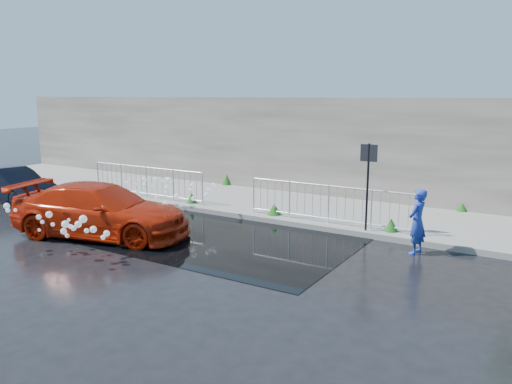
# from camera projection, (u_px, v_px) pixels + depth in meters

# --- Properties ---
(ground) EXTENTS (90.00, 90.00, 0.00)m
(ground) POSITION_uv_depth(u_px,v_px,m) (170.00, 241.00, 13.01)
(ground) COLOR black
(ground) RESTS_ON ground
(pavement) EXTENTS (30.00, 4.00, 0.15)m
(pavement) POSITION_uv_depth(u_px,v_px,m) (267.00, 203.00, 17.18)
(pavement) COLOR gray
(pavement) RESTS_ON ground
(curb) EXTENTS (30.00, 0.25, 0.16)m
(curb) POSITION_uv_depth(u_px,v_px,m) (234.00, 215.00, 15.51)
(curb) COLOR gray
(curb) RESTS_ON ground
(retaining_wall) EXTENTS (30.00, 0.60, 3.50)m
(retaining_wall) POSITION_uv_depth(u_px,v_px,m) (297.00, 145.00, 18.67)
(retaining_wall) COLOR #575149
(retaining_wall) RESTS_ON pavement
(puddle) EXTENTS (8.00, 5.00, 0.01)m
(puddle) POSITION_uv_depth(u_px,v_px,m) (208.00, 234.00, 13.59)
(puddle) COLOR black
(puddle) RESTS_ON ground
(sign_post) EXTENTS (0.45, 0.06, 2.50)m
(sign_post) POSITION_uv_depth(u_px,v_px,m) (368.00, 173.00, 13.12)
(sign_post) COLOR black
(sign_post) RESTS_ON ground
(railing_left) EXTENTS (5.05, 0.05, 1.10)m
(railing_left) POSITION_uv_depth(u_px,v_px,m) (146.00, 181.00, 17.73)
(railing_left) COLOR silver
(railing_left) RESTS_ON pavement
(railing_right) EXTENTS (5.05, 0.05, 1.10)m
(railing_right) POSITION_uv_depth(u_px,v_px,m) (329.00, 203.00, 14.13)
(railing_right) COLOR silver
(railing_right) RESTS_ON pavement
(weeds) EXTENTS (12.17, 3.93, 0.42)m
(weeds) POSITION_uv_depth(u_px,v_px,m) (248.00, 197.00, 16.98)
(weeds) COLOR #164913
(weeds) RESTS_ON pavement
(water_spray) EXTENTS (3.65, 5.55, 1.02)m
(water_spray) POSITION_uv_depth(u_px,v_px,m) (123.00, 206.00, 13.76)
(water_spray) COLOR white
(water_spray) RESTS_ON ground
(red_car) EXTENTS (5.21, 3.18, 1.41)m
(red_car) POSITION_uv_depth(u_px,v_px,m) (101.00, 210.00, 13.32)
(red_car) COLOR #AD1D06
(red_car) RESTS_ON ground
(dark_car) EXTENTS (3.67, 1.41, 1.19)m
(dark_car) POSITION_uv_depth(u_px,v_px,m) (13.00, 185.00, 17.71)
(dark_car) COLOR black
(dark_car) RESTS_ON ground
(person) EXTENTS (0.47, 0.63, 1.58)m
(person) POSITION_uv_depth(u_px,v_px,m) (417.00, 222.00, 11.82)
(person) COLOR #2139A6
(person) RESTS_ON ground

